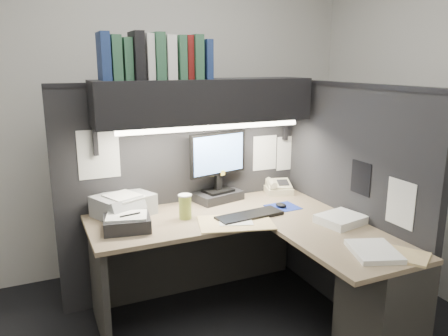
{
  "coord_description": "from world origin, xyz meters",
  "views": [
    {
      "loc": [
        -1.01,
        -2.12,
        1.76
      ],
      "look_at": [
        0.17,
        0.51,
        1.06
      ],
      "focal_mm": 35.0,
      "sensor_mm": 36.0,
      "label": 1
    }
  ],
  "objects_px": {
    "telephone": "(278,188)",
    "printer": "(124,205)",
    "desk": "(294,277)",
    "coffee_cup": "(185,207)",
    "keyboard": "(249,216)",
    "notebook_stack": "(127,223)",
    "overhead_shelf": "(205,101)",
    "monitor": "(218,174)"
  },
  "relations": [
    {
      "from": "overhead_shelf",
      "to": "monitor",
      "type": "relative_size",
      "value": 2.93
    },
    {
      "from": "desk",
      "to": "keyboard",
      "type": "xyz_separation_m",
      "value": [
        -0.12,
        0.39,
        0.3
      ]
    },
    {
      "from": "monitor",
      "to": "printer",
      "type": "distance_m",
      "value": 0.74
    },
    {
      "from": "desk",
      "to": "notebook_stack",
      "type": "height_order",
      "value": "notebook_stack"
    },
    {
      "from": "desk",
      "to": "notebook_stack",
      "type": "bearing_deg",
      "value": 151.88
    },
    {
      "from": "coffee_cup",
      "to": "printer",
      "type": "relative_size",
      "value": 0.44
    },
    {
      "from": "overhead_shelf",
      "to": "keyboard",
      "type": "xyz_separation_m",
      "value": [
        0.18,
        -0.36,
        -0.76
      ]
    },
    {
      "from": "keyboard",
      "to": "telephone",
      "type": "height_order",
      "value": "telephone"
    },
    {
      "from": "telephone",
      "to": "notebook_stack",
      "type": "relative_size",
      "value": 0.75
    },
    {
      "from": "overhead_shelf",
      "to": "printer",
      "type": "relative_size",
      "value": 4.31
    },
    {
      "from": "monitor",
      "to": "telephone",
      "type": "height_order",
      "value": "monitor"
    },
    {
      "from": "telephone",
      "to": "printer",
      "type": "bearing_deg",
      "value": -163.16
    },
    {
      "from": "overhead_shelf",
      "to": "monitor",
      "type": "distance_m",
      "value": 0.58
    },
    {
      "from": "coffee_cup",
      "to": "notebook_stack",
      "type": "height_order",
      "value": "coffee_cup"
    },
    {
      "from": "overhead_shelf",
      "to": "notebook_stack",
      "type": "bearing_deg",
      "value": -158.37
    },
    {
      "from": "keyboard",
      "to": "desk",
      "type": "bearing_deg",
      "value": -78.66
    },
    {
      "from": "monitor",
      "to": "notebook_stack",
      "type": "relative_size",
      "value": 1.84
    },
    {
      "from": "printer",
      "to": "notebook_stack",
      "type": "bearing_deg",
      "value": -121.24
    },
    {
      "from": "desk",
      "to": "coffee_cup",
      "type": "xyz_separation_m",
      "value": [
        -0.53,
        0.54,
        0.37
      ]
    },
    {
      "from": "desk",
      "to": "overhead_shelf",
      "type": "relative_size",
      "value": 1.1
    },
    {
      "from": "overhead_shelf",
      "to": "desk",
      "type": "bearing_deg",
      "value": -68.21
    },
    {
      "from": "printer",
      "to": "notebook_stack",
      "type": "xyz_separation_m",
      "value": [
        -0.04,
        -0.28,
        -0.03
      ]
    },
    {
      "from": "monitor",
      "to": "telephone",
      "type": "distance_m",
      "value": 0.55
    },
    {
      "from": "keyboard",
      "to": "overhead_shelf",
      "type": "bearing_deg",
      "value": 109.67
    },
    {
      "from": "keyboard",
      "to": "coffee_cup",
      "type": "relative_size",
      "value": 2.98
    },
    {
      "from": "desk",
      "to": "monitor",
      "type": "xyz_separation_m",
      "value": [
        -0.17,
        0.82,
        0.5
      ]
    },
    {
      "from": "monitor",
      "to": "overhead_shelf",
      "type": "bearing_deg",
      "value": -166.31
    },
    {
      "from": "telephone",
      "to": "notebook_stack",
      "type": "bearing_deg",
      "value": -150.9
    },
    {
      "from": "keyboard",
      "to": "telephone",
      "type": "distance_m",
      "value": 0.64
    },
    {
      "from": "telephone",
      "to": "keyboard",
      "type": "bearing_deg",
      "value": -122.97
    },
    {
      "from": "telephone",
      "to": "overhead_shelf",
      "type": "bearing_deg",
      "value": -159.32
    },
    {
      "from": "telephone",
      "to": "coffee_cup",
      "type": "bearing_deg",
      "value": -147.73
    },
    {
      "from": "overhead_shelf",
      "to": "printer",
      "type": "bearing_deg",
      "value": 177.05
    },
    {
      "from": "desk",
      "to": "printer",
      "type": "distance_m",
      "value": 1.24
    },
    {
      "from": "printer",
      "to": "notebook_stack",
      "type": "height_order",
      "value": "printer"
    },
    {
      "from": "printer",
      "to": "notebook_stack",
      "type": "distance_m",
      "value": 0.29
    },
    {
      "from": "overhead_shelf",
      "to": "notebook_stack",
      "type": "relative_size",
      "value": 5.4
    },
    {
      "from": "monitor",
      "to": "desk",
      "type": "bearing_deg",
      "value": -91.65
    },
    {
      "from": "desk",
      "to": "coffee_cup",
      "type": "height_order",
      "value": "coffee_cup"
    },
    {
      "from": "keyboard",
      "to": "printer",
      "type": "relative_size",
      "value": 1.32
    },
    {
      "from": "monitor",
      "to": "telephone",
      "type": "xyz_separation_m",
      "value": [
        0.53,
        -0.01,
        -0.17
      ]
    },
    {
      "from": "desk",
      "to": "coffee_cup",
      "type": "distance_m",
      "value": 0.84
    }
  ]
}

